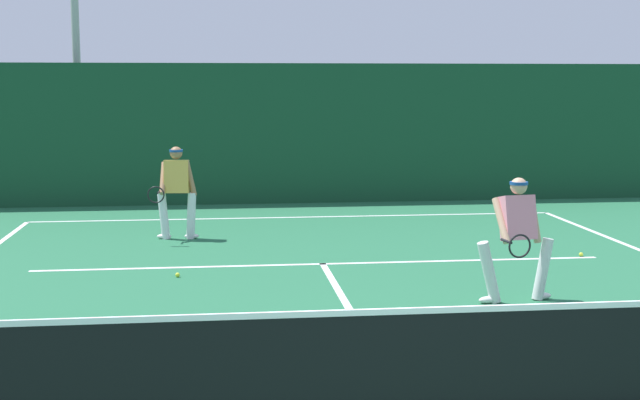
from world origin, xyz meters
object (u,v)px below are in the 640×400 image
Objects in this scene: tennis_ball_extra at (178,275)px; light_pole at (75,28)px; player_near at (517,234)px; player_far at (177,188)px; tennis_ball at (581,254)px.

tennis_ball_extra is 0.01× the size of light_pole.
player_far reaches higher than player_near.
tennis_ball_extra is (-4.33, 1.92, -0.84)m from player_near.
tennis_ball and tennis_ball_extra have the same top height.
player_near is 6.72m from player_far.
tennis_ball_extra is 9.71m from light_pole.
player_far is 0.26× the size of light_pole.
tennis_ball_extra is at bearing -173.24° from tennis_ball.
tennis_ball is 12.47m from light_pole.
light_pole reaches higher than player_far.
player_near is 24.13× the size of tennis_ball.
player_near is 3.45m from tennis_ball.
tennis_ball is at bearing 164.25° from player_far.
player_far is 6.96m from tennis_ball.
light_pole is (-6.93, 10.39, 3.13)m from player_near.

